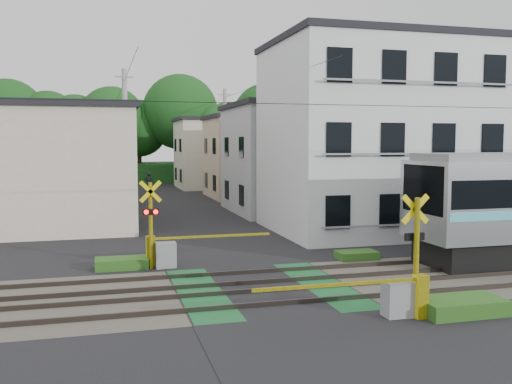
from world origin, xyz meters
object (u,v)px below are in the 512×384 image
object	(u,v)px
crossing_signal_far	(163,247)
apartment_block	(375,137)
crossing_signal_near	(402,289)
pedestrian	(149,183)

from	to	relation	value
crossing_signal_far	apartment_block	size ratio (longest dim) A/B	0.46
crossing_signal_far	apartment_block	world-z (taller)	apartment_block
crossing_signal_far	crossing_signal_near	bearing A→B (deg)	-54.71
apartment_block	pedestrian	size ratio (longest dim) A/B	5.53
crossing_signal_near	crossing_signal_far	world-z (taller)	same
apartment_block	pedestrian	distance (m)	25.40
apartment_block	crossing_signal_near	bearing A→B (deg)	-114.22
crossing_signal_far	apartment_block	xyz separation A→B (m)	(11.09, 5.84, 3.94)
crossing_signal_near	pedestrian	size ratio (longest dim) A/B	2.57
pedestrian	crossing_signal_far	bearing A→B (deg)	102.50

